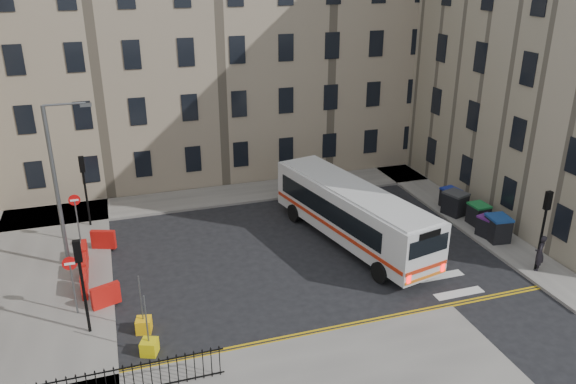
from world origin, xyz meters
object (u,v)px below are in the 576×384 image
bus (352,212)px  wheelie_bin_d (455,203)px  bollard_yellow (144,325)px  bollard_chevron (149,347)px  wheelie_bin_c (478,214)px  wheelie_bin_a (498,228)px  streetlamp (56,186)px  pedestrian (540,253)px  wheelie_bin_b (488,226)px  wheelie_bin_e (450,198)px

bus → wheelie_bin_d: 7.35m
bollard_yellow → bollard_chevron: size_ratio=1.00×
wheelie_bin_c → wheelie_bin_d: 1.67m
bus → wheelie_bin_a: bus is taller
streetlamp → wheelie_bin_c: 22.44m
wheelie_bin_d → bollard_yellow: bearing=179.9°
pedestrian → wheelie_bin_a: bearing=-136.9°
pedestrian → bollard_yellow: 18.61m
bus → wheelie_bin_b: (7.27, -1.89, -1.07)m
bus → wheelie_bin_a: (7.44, -2.47, -0.95)m
streetlamp → wheelie_bin_a: bearing=-11.0°
bollard_yellow → bollard_chevron: bearing=-86.7°
wheelie_bin_c → wheelie_bin_b: bearing=-107.8°
wheelie_bin_b → bus: bearing=150.5°
wheelie_bin_d → wheelie_bin_c: bearing=-91.1°
streetlamp → wheelie_bin_e: streetlamp is taller
streetlamp → bollard_chevron: size_ratio=13.57×
streetlamp → wheelie_bin_b: size_ratio=6.69×
wheelie_bin_c → wheelie_bin_d: bearing=104.6°
pedestrian → bus: bearing=-82.8°
streetlamp → wheelie_bin_a: (21.80, -4.23, -3.50)m
wheelie_bin_b → wheelie_bin_c: 1.51m
wheelie_bin_d → bollard_yellow: 19.39m
wheelie_bin_b → wheelie_bin_d: bearing=76.4°
bus → wheelie_bin_c: bearing=-15.7°
wheelie_bin_c → bollard_yellow: bearing=-169.4°
bollard_yellow → bollard_chevron: (0.09, -1.52, 0.00)m
streetlamp → pedestrian: size_ratio=4.47×
wheelie_bin_d → wheelie_bin_e: 1.04m
bus → wheelie_bin_d: bus is taller
wheelie_bin_a → wheelie_bin_c: 2.05m
streetlamp → bollard_chevron: 9.51m
bus → pedestrian: bearing=-50.7°
streetlamp → wheelie_bin_e: bearing=1.0°
streetlamp → wheelie_bin_e: 22.19m
wheelie_bin_a → wheelie_bin_d: wheelie_bin_d is taller
bollard_chevron → wheelie_bin_b: bearing=13.3°
wheelie_bin_d → pedestrian: bearing=-106.9°
wheelie_bin_a → bollard_chevron: (-18.62, -3.77, -0.54)m
streetlamp → wheelie_bin_d: 21.85m
wheelie_bin_a → bollard_yellow: size_ratio=2.29×
bollard_yellow → wheelie_bin_d: bearing=17.7°
bus → wheelie_bin_b: bus is taller
wheelie_bin_b → wheelie_bin_d: size_ratio=0.80×
wheelie_bin_d → wheelie_bin_e: size_ratio=1.25×
streetlamp → wheelie_bin_a: size_ratio=5.93×
wheelie_bin_d → bollard_yellow: wheelie_bin_d is taller
wheelie_bin_a → bollard_yellow: bearing=-166.1°
wheelie_bin_e → pedestrian: 7.92m
wheelie_bin_e → wheelie_bin_c: bearing=-96.4°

